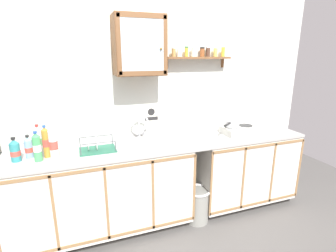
# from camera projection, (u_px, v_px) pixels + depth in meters

# --- Properties ---
(floor) EXTENTS (6.27, 6.27, 0.00)m
(floor) POSITION_uv_depth(u_px,v_px,m) (179.00, 235.00, 2.71)
(floor) COLOR #565451
(floor) RESTS_ON ground
(back_wall) EXTENTS (3.87, 0.07, 2.68)m
(back_wall) POSITION_uv_depth(u_px,v_px,m) (159.00, 99.00, 2.92)
(back_wall) COLOR silver
(back_wall) RESTS_ON ground
(lower_cabinet_run) EXTENTS (1.83, 0.57, 0.90)m
(lower_cabinet_run) POSITION_uv_depth(u_px,v_px,m) (104.00, 193.00, 2.66)
(lower_cabinet_run) COLOR black
(lower_cabinet_run) RESTS_ON ground
(lower_cabinet_run_right) EXTENTS (1.25, 0.57, 0.90)m
(lower_cabinet_run_right) POSITION_uv_depth(u_px,v_px,m) (243.00, 169.00, 3.22)
(lower_cabinet_run_right) COLOR black
(lower_cabinet_run_right) RESTS_ON ground
(countertop) EXTENTS (3.23, 0.59, 0.03)m
(countertop) POSITION_uv_depth(u_px,v_px,m) (168.00, 144.00, 2.77)
(countertop) COLOR #B2B2AD
(countertop) RESTS_ON lower_cabinet_run
(backsplash) EXTENTS (3.23, 0.02, 0.08)m
(backsplash) POSITION_uv_depth(u_px,v_px,m) (160.00, 132.00, 3.00)
(backsplash) COLOR #B2B2AD
(backsplash) RESTS_ON countertop
(sink) EXTENTS (0.50, 0.48, 0.43)m
(sink) POSITION_uv_depth(u_px,v_px,m) (145.00, 146.00, 2.72)
(sink) COLOR silver
(sink) RESTS_ON countertop
(hot_plate_stove) EXTENTS (0.41, 0.27, 0.09)m
(hot_plate_stove) POSITION_uv_depth(u_px,v_px,m) (240.00, 130.00, 3.05)
(hot_plate_stove) COLOR silver
(hot_plate_stove) RESTS_ON countertop
(saucepan) EXTENTS (0.28, 0.24, 0.08)m
(saucepan) POSITION_uv_depth(u_px,v_px,m) (232.00, 123.00, 3.01)
(saucepan) COLOR silver
(saucepan) RESTS_ON hot_plate_stove
(bottle_soda_green_0) EXTENTS (0.07, 0.07, 0.28)m
(bottle_soda_green_0) POSITION_uv_depth(u_px,v_px,m) (37.00, 147.00, 2.25)
(bottle_soda_green_0) COLOR #4CB266
(bottle_soda_green_0) RESTS_ON countertop
(bottle_juice_amber_1) EXTENTS (0.06, 0.06, 0.30)m
(bottle_juice_amber_1) POSITION_uv_depth(u_px,v_px,m) (46.00, 142.00, 2.33)
(bottle_juice_amber_1) COLOR gold
(bottle_juice_amber_1) RESTS_ON countertop
(bottle_opaque_white_2) EXTENTS (0.07, 0.07, 0.32)m
(bottle_opaque_white_2) POSITION_uv_depth(u_px,v_px,m) (53.00, 144.00, 2.27)
(bottle_opaque_white_2) COLOR white
(bottle_opaque_white_2) RESTS_ON countertop
(bottle_detergent_teal_3) EXTENTS (0.08, 0.08, 0.22)m
(bottle_detergent_teal_3) POSITION_uv_depth(u_px,v_px,m) (15.00, 151.00, 2.25)
(bottle_detergent_teal_3) COLOR teal
(bottle_detergent_teal_3) RESTS_ON countertop
(bottle_water_clear_4) EXTENTS (0.07, 0.07, 0.29)m
(bottle_water_clear_4) POSITION_uv_depth(u_px,v_px,m) (39.00, 141.00, 2.41)
(bottle_water_clear_4) COLOR silver
(bottle_water_clear_4) RESTS_ON countertop
(bottle_water_blue_5) EXTENTS (0.07, 0.07, 0.22)m
(bottle_water_blue_5) POSITION_uv_depth(u_px,v_px,m) (29.00, 148.00, 2.32)
(bottle_water_blue_5) COLOR #8CB7E0
(bottle_water_blue_5) RESTS_ON countertop
(dish_rack) EXTENTS (0.35, 0.24, 0.17)m
(dish_rack) POSITION_uv_depth(u_px,v_px,m) (96.00, 148.00, 2.52)
(dish_rack) COLOR #26664C
(dish_rack) RESTS_ON countertop
(wall_cabinet) EXTENTS (0.50, 0.33, 0.58)m
(wall_cabinet) POSITION_uv_depth(u_px,v_px,m) (139.00, 46.00, 2.52)
(wall_cabinet) COLOR brown
(spice_shelf) EXTENTS (0.76, 0.14, 0.23)m
(spice_shelf) POSITION_uv_depth(u_px,v_px,m) (198.00, 56.00, 2.86)
(spice_shelf) COLOR brown
(warning_sign) EXTENTS (0.18, 0.01, 0.22)m
(warning_sign) POSITION_uv_depth(u_px,v_px,m) (151.00, 114.00, 2.91)
(warning_sign) COLOR silver
(trash_bin) EXTENTS (0.28, 0.28, 0.40)m
(trash_bin) POSITION_uv_depth(u_px,v_px,m) (197.00, 204.00, 2.89)
(trash_bin) COLOR gray
(trash_bin) RESTS_ON ground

